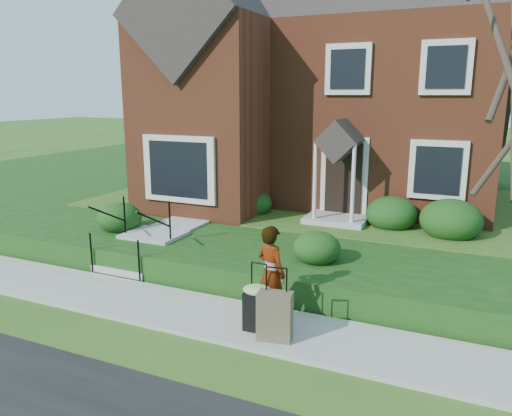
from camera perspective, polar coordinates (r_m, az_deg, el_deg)
The scene contains 10 objects.
ground at distance 9.48m, azimuth -7.16°, elevation -12.02°, with size 120.00×120.00×0.00m, color #2D5119.
sidewalk at distance 9.46m, azimuth -7.17°, elevation -11.80°, with size 60.00×1.60×0.08m, color #9E9B93.
terrace at distance 18.56m, azimuth 22.13°, elevation 0.53°, with size 44.00×20.00×0.60m, color #163C10.
walkway at distance 14.56m, azimuth -5.38°, elevation -0.42°, with size 1.20×6.00×0.06m, color #9E9B93.
main_house at distance 17.60m, azimuth 8.97°, elevation 16.97°, with size 10.40×10.20×9.40m.
front_steps at distance 12.07m, azimuth -12.82°, elevation -4.29°, with size 1.40×2.02×1.50m.
foundation_shrubs at distance 13.19m, azimuth 3.21°, elevation 0.14°, with size 9.90×4.47×1.04m.
woman at distance 8.76m, azimuth 1.74°, elevation -7.45°, with size 0.62×0.41×1.71m, color #999999.
suitcase_black at distance 8.48m, azimuth 0.13°, elevation -11.03°, with size 0.49×0.40×1.18m.
suitcase_olive at distance 8.23m, azimuth 2.17°, elevation -12.23°, with size 0.60×0.40×1.21m.
Camera 1 is at (4.57, -7.28, 3.98)m, focal length 35.00 mm.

